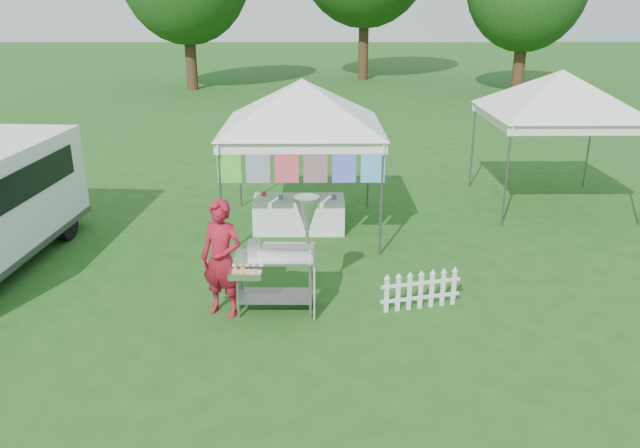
{
  "coord_description": "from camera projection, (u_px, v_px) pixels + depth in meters",
  "views": [
    {
      "loc": [
        0.24,
        -8.43,
        4.44
      ],
      "look_at": [
        0.32,
        0.73,
        1.1
      ],
      "focal_mm": 35.0,
      "sensor_mm": 36.0,
      "label": 1
    }
  ],
  "objects": [
    {
      "name": "vendor",
      "position": [
        222.0,
        259.0,
        9.0
      ],
      "size": [
        0.75,
        0.63,
        1.77
      ],
      "primitive_type": "imported",
      "rotation": [
        0.0,
        0.0,
        -0.37
      ],
      "color": "maroon",
      "rests_on": "ground"
    },
    {
      "name": "canopy_main",
      "position": [
        302.0,
        79.0,
        11.7
      ],
      "size": [
        4.24,
        4.24,
        3.45
      ],
      "color": "#59595E",
      "rests_on": "ground"
    },
    {
      "name": "display_table",
      "position": [
        299.0,
        214.0,
        12.46
      ],
      "size": [
        1.8,
        0.7,
        0.7
      ],
      "primitive_type": "cube",
      "color": "white",
      "rests_on": "ground"
    },
    {
      "name": "donut_cart",
      "position": [
        287.0,
        246.0,
        9.03
      ],
      "size": [
        1.29,
        0.86,
        1.78
      ],
      "rotation": [
        0.0,
        0.0,
        -0.01
      ],
      "color": "gray",
      "rests_on": "ground"
    },
    {
      "name": "ground",
      "position": [
        299.0,
        309.0,
        9.44
      ],
      "size": [
        120.0,
        120.0,
        0.0
      ],
      "primitive_type": "plane",
      "color": "#214D16",
      "rests_on": "ground"
    },
    {
      "name": "picket_fence",
      "position": [
        421.0,
        291.0,
        9.35
      ],
      "size": [
        1.23,
        0.32,
        0.56
      ],
      "rotation": [
        0.0,
        0.0,
        0.23
      ],
      "color": "white",
      "rests_on": "ground"
    },
    {
      "name": "canopy_right",
      "position": [
        563.0,
        70.0,
        13.15
      ],
      "size": [
        4.24,
        4.24,
        3.45
      ],
      "color": "#59595E",
      "rests_on": "ground"
    }
  ]
}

